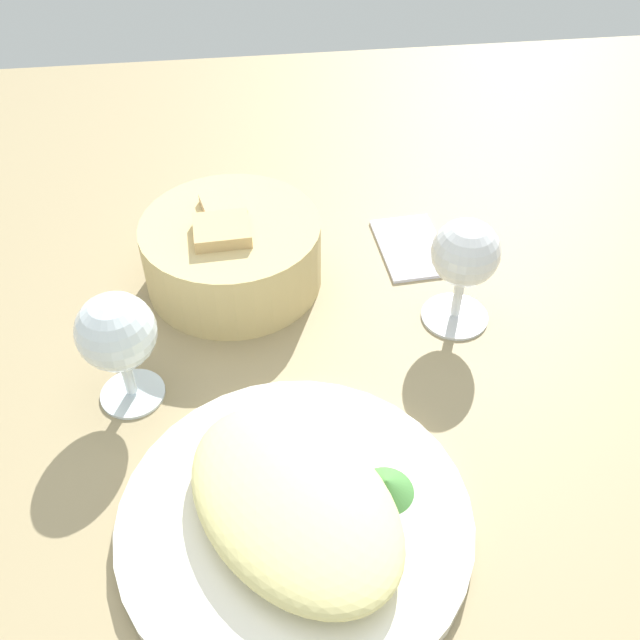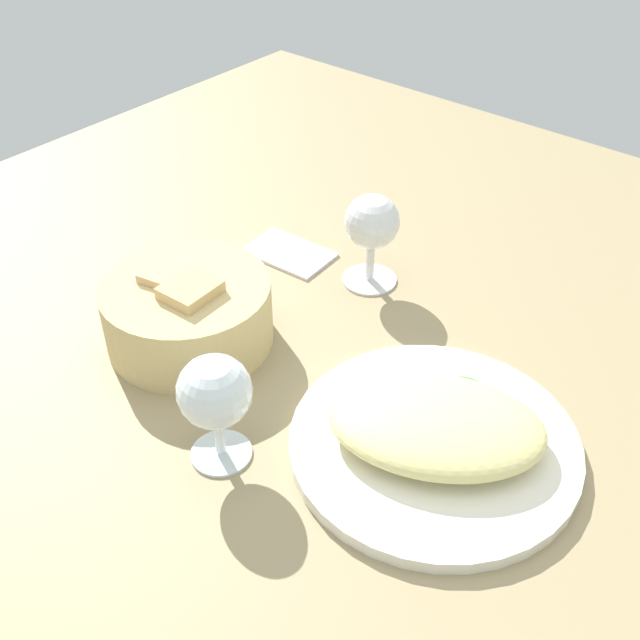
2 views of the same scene
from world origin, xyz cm
name	(u,v)px [view 2 (image 2 of 2)]	position (x,y,z in cm)	size (l,w,h in cm)	color
ground_plane	(327,376)	(0.00, 0.00, -1.00)	(140.00, 140.00, 2.00)	#98865F
plate	(434,444)	(-15.12, 2.28, 0.70)	(27.75, 27.75, 1.40)	white
omelette	(436,425)	(-15.12, 2.28, 3.33)	(20.35, 13.63, 3.86)	#E2D788
lettuce_garnish	(465,386)	(-13.79, -5.10, 2.16)	(4.59, 4.59, 1.52)	#437F39
bread_basket	(188,312)	(14.93, 5.89, 3.92)	(18.46, 18.46, 8.76)	#CFB678
wine_glass_near	(372,227)	(6.45, -16.09, 7.69)	(6.74, 6.74, 11.76)	silver
wine_glass_far	(214,395)	(0.13, 15.78, 7.67)	(6.90, 6.90, 11.65)	white
folded_napkin	(289,252)	(18.00, -14.08, 0.40)	(11.00, 7.00, 0.80)	white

